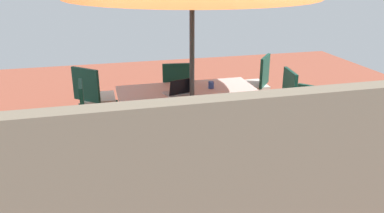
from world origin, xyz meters
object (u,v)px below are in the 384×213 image
chair_south (178,90)px  chair_northwest (309,126)px  chair_southeast (95,96)px  chair_east (97,117)px  chair_west (277,102)px  laptop (179,91)px  cup (211,85)px  dining_table (192,99)px  chair_southwest (254,83)px

chair_south → chair_northwest: bearing=131.5°
chair_southeast → chair_east: same height
chair_west → laptop: size_ratio=2.59×
chair_southeast → cup: size_ratio=10.73×
chair_south → chair_northwest: (-1.15, 1.68, 0.00)m
dining_table → chair_west: 1.16m
laptop → chair_east: bearing=-12.5°
chair_south → laptop: chair_south is taller
chair_northwest → laptop: 1.62m
chair_west → chair_southeast: 2.48m
dining_table → chair_east: chair_east is taller
chair_east → chair_west: bearing=-92.8°
chair_southeast → chair_south: (-1.17, 0.01, 0.00)m
chair_west → laptop: chair_west is taller
chair_west → chair_southeast: same height
dining_table → chair_west: size_ratio=1.83×
chair_southeast → laptop: chair_southeast is taller
chair_southeast → chair_southwest: size_ratio=1.00×
chair_southwest → chair_south: bearing=-48.6°
chair_west → chair_southeast: bearing=-102.1°
chair_northwest → cup: size_ratio=10.73×
chair_south → chair_southwest: bearing=-169.8°
chair_east → chair_southwest: (-2.39, -0.86, 0.00)m
laptop → cup: bearing=179.2°
chair_south → laptop: (0.14, 0.71, 0.22)m
dining_table → chair_southwest: size_ratio=1.83×
chair_northwest → cup: bearing=175.7°
dining_table → chair_east: bearing=-0.7°
chair_northwest → chair_southwest: same height
chair_west → chair_east: 2.32m
chair_west → chair_northwest: (0.01, 0.82, 0.00)m
chair_south → chair_southwest: (-1.22, -0.07, 0.00)m
dining_table → chair_south: (0.01, -0.81, -0.13)m
chair_west → cup: bearing=-100.3°
chair_west → chair_south: bearing=-118.3°
chair_southwest → laptop: 1.59m
dining_table → chair_east: (1.17, -0.01, -0.13)m
chair_south → laptop: size_ratio=2.59×
chair_southwest → laptop: bearing=-22.0°
chair_east → cup: chair_east is taller
cup → chair_northwest: bearing=126.8°
chair_south → cup: size_ratio=10.73×
dining_table → chair_northwest: bearing=142.7°
chair_southwest → cup: size_ratio=10.73×
chair_southeast → chair_south: size_ratio=1.00×
chair_northwest → chair_southwest: 1.74m
chair_south → chair_northwest: size_ratio=1.00×
chair_west → chair_southwest: (-0.07, -0.92, 0.00)m
dining_table → cup: cup is taller
chair_south → cup: bearing=126.5°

